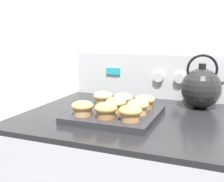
{
  "coord_description": "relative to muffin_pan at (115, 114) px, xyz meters",
  "views": [
    {
      "loc": [
        0.35,
        -0.64,
        1.21
      ],
      "look_at": [
        -0.04,
        0.33,
        1.0
      ],
      "focal_mm": 45.0,
      "sensor_mm": 36.0,
      "label": 1
    }
  ],
  "objects": [
    {
      "name": "muffin_r0_c2",
      "position": [
        0.09,
        -0.09,
        0.04
      ],
      "size": [
        0.08,
        0.08,
        0.05
      ],
      "color": "#A37A4C",
      "rests_on": "muffin_pan"
    },
    {
      "name": "muffin_r2_c0",
      "position": [
        -0.09,
        0.09,
        0.04
      ],
      "size": [
        0.08,
        0.08,
        0.05
      ],
      "color": "tan",
      "rests_on": "muffin_pan"
    },
    {
      "name": "muffin_r0_c1",
      "position": [
        0.0,
        -0.09,
        0.04
      ],
      "size": [
        0.08,
        0.08,
        0.05
      ],
      "color": "olive",
      "rests_on": "muffin_pan"
    },
    {
      "name": "wall_back",
      "position": [
        0.01,
        0.45,
        0.28
      ],
      "size": [
        8.0,
        0.05,
        2.4
      ],
      "color": "silver",
      "rests_on": "ground_plane"
    },
    {
      "name": "muffin_r1_c1",
      "position": [
        0.0,
        0.0,
        0.04
      ],
      "size": [
        0.08,
        0.08,
        0.05
      ],
      "color": "tan",
      "rests_on": "muffin_pan"
    },
    {
      "name": "muffin_r1_c2",
      "position": [
        0.09,
        0.0,
        0.04
      ],
      "size": [
        0.08,
        0.08,
        0.05
      ],
      "color": "tan",
      "rests_on": "muffin_pan"
    },
    {
      "name": "tea_kettle",
      "position": [
        0.28,
        0.26,
        0.08
      ],
      "size": [
        0.2,
        0.17,
        0.22
      ],
      "color": "black",
      "rests_on": "stove_range"
    },
    {
      "name": "muffin_pan",
      "position": [
        0.0,
        0.0,
        0.0
      ],
      "size": [
        0.31,
        0.31,
        0.02
      ],
      "color": "#28282D",
      "rests_on": "stove_range"
    },
    {
      "name": "control_panel",
      "position": [
        0.01,
        0.39,
        0.09
      ],
      "size": [
        0.73,
        0.07,
        0.21
      ],
      "color": "#B7BABF",
      "rests_on": "stove_range"
    },
    {
      "name": "muffin_r0_c0",
      "position": [
        -0.09,
        -0.09,
        0.04
      ],
      "size": [
        0.08,
        0.08,
        0.05
      ],
      "color": "tan",
      "rests_on": "muffin_pan"
    },
    {
      "name": "muffin_r2_c2",
      "position": [
        0.09,
        0.09,
        0.04
      ],
      "size": [
        0.08,
        0.08,
        0.05
      ],
      "color": "olive",
      "rests_on": "muffin_pan"
    },
    {
      "name": "muffin_r2_c1",
      "position": [
        0.0,
        0.09,
        0.04
      ],
      "size": [
        0.08,
        0.08,
        0.05
      ],
      "color": "#A37A4C",
      "rests_on": "muffin_pan"
    }
  ]
}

